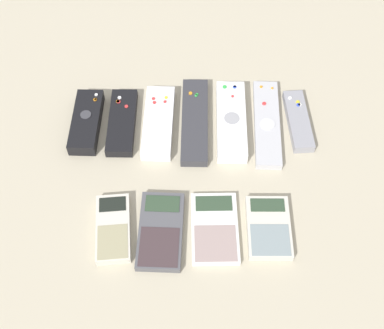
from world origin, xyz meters
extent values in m
plane|color=#B2A88E|center=(0.00, 0.00, 0.00)|extent=(3.00, 3.00, 0.00)
cube|color=black|center=(-0.22, 0.14, 0.01)|extent=(0.06, 0.16, 0.03)
cylinder|color=#38383D|center=(-0.22, 0.15, 0.03)|extent=(0.02, 0.02, 0.00)
cylinder|color=orange|center=(-0.20, 0.19, 0.03)|extent=(0.01, 0.01, 0.00)
cylinder|color=silver|center=(-0.20, 0.20, 0.03)|extent=(0.01, 0.01, 0.00)
cylinder|color=silver|center=(-0.20, 0.19, 0.03)|extent=(0.01, 0.01, 0.00)
cube|color=black|center=(-0.14, 0.14, 0.01)|extent=(0.06, 0.17, 0.02)
cylinder|color=silver|center=(-0.15, 0.20, 0.02)|extent=(0.01, 0.01, 0.00)
cylinder|color=orange|center=(-0.15, 0.19, 0.02)|extent=(0.01, 0.01, 0.00)
cylinder|color=red|center=(-0.15, 0.19, 0.02)|extent=(0.01, 0.01, 0.00)
cylinder|color=red|center=(-0.14, 0.18, 0.02)|extent=(0.01, 0.01, 0.00)
cube|color=white|center=(-0.07, 0.14, 0.01)|extent=(0.07, 0.18, 0.02)
cylinder|color=red|center=(-0.05, 0.19, 0.02)|extent=(0.01, 0.01, 0.00)
cylinder|color=red|center=(-0.08, 0.19, 0.02)|extent=(0.01, 0.01, 0.00)
cylinder|color=yellow|center=(-0.05, 0.20, 0.02)|extent=(0.01, 0.01, 0.00)
cylinder|color=red|center=(-0.08, 0.20, 0.02)|extent=(0.01, 0.01, 0.00)
cube|color=#333338|center=(0.01, 0.14, 0.01)|extent=(0.06, 0.22, 0.02)
cylinder|color=orange|center=(0.00, 0.21, 0.02)|extent=(0.01, 0.01, 0.00)
cylinder|color=green|center=(0.01, 0.21, 0.02)|extent=(0.01, 0.01, 0.00)
cylinder|color=green|center=(0.01, 0.21, 0.02)|extent=(0.01, 0.01, 0.00)
cube|color=white|center=(0.08, 0.14, 0.01)|extent=(0.07, 0.20, 0.03)
cylinder|color=#99999E|center=(0.08, 0.14, 0.03)|extent=(0.03, 0.03, 0.00)
cylinder|color=silver|center=(0.09, 0.22, 0.03)|extent=(0.01, 0.01, 0.00)
cylinder|color=red|center=(0.09, 0.20, 0.03)|extent=(0.01, 0.01, 0.00)
cylinder|color=blue|center=(0.09, 0.22, 0.03)|extent=(0.01, 0.01, 0.00)
cylinder|color=green|center=(0.07, 0.22, 0.03)|extent=(0.01, 0.01, 0.00)
cube|color=#B7B7BC|center=(0.16, 0.14, 0.01)|extent=(0.06, 0.22, 0.02)
cylinder|color=silver|center=(0.16, 0.13, 0.02)|extent=(0.03, 0.03, 0.00)
cylinder|color=orange|center=(0.15, 0.23, 0.02)|extent=(0.01, 0.01, 0.00)
cylinder|color=orange|center=(0.18, 0.23, 0.02)|extent=(0.01, 0.01, 0.00)
cylinder|color=red|center=(0.16, 0.18, 0.02)|extent=(0.01, 0.01, 0.00)
cube|color=gray|center=(0.22, 0.14, 0.01)|extent=(0.05, 0.15, 0.02)
cylinder|color=silver|center=(0.23, 0.18, 0.02)|extent=(0.01, 0.01, 0.00)
cylinder|color=blue|center=(0.23, 0.18, 0.02)|extent=(0.01, 0.01, 0.00)
cylinder|color=silver|center=(0.21, 0.20, 0.02)|extent=(0.01, 0.01, 0.00)
cylinder|color=yellow|center=(0.23, 0.18, 0.02)|extent=(0.01, 0.01, 0.00)
cube|color=beige|center=(-0.15, -0.10, 0.01)|extent=(0.07, 0.14, 0.02)
cube|color=black|center=(-0.15, -0.06, 0.02)|extent=(0.05, 0.03, 0.00)
cube|color=#98916D|center=(-0.14, -0.13, 0.02)|extent=(0.06, 0.07, 0.00)
cube|color=#4C4C51|center=(-0.06, -0.11, 0.01)|extent=(0.09, 0.16, 0.02)
cube|color=#2D422D|center=(-0.06, -0.05, 0.02)|extent=(0.07, 0.04, 0.00)
cube|color=#3C2D30|center=(-0.06, -0.14, 0.02)|extent=(0.07, 0.08, 0.00)
cube|color=silver|center=(0.04, -0.10, 0.01)|extent=(0.09, 0.14, 0.01)
cube|color=#2D422D|center=(0.04, -0.05, 0.01)|extent=(0.07, 0.03, 0.00)
cube|color=gray|center=(0.04, -0.13, 0.01)|extent=(0.08, 0.07, 0.00)
cube|color=beige|center=(0.14, -0.10, 0.01)|extent=(0.08, 0.13, 0.02)
cube|color=#2D422D|center=(0.14, -0.06, 0.02)|extent=(0.06, 0.03, 0.00)
cube|color=gray|center=(0.14, -0.13, 0.02)|extent=(0.07, 0.06, 0.00)
camera|label=1|loc=(-0.01, -0.55, 0.89)|focal=50.00mm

